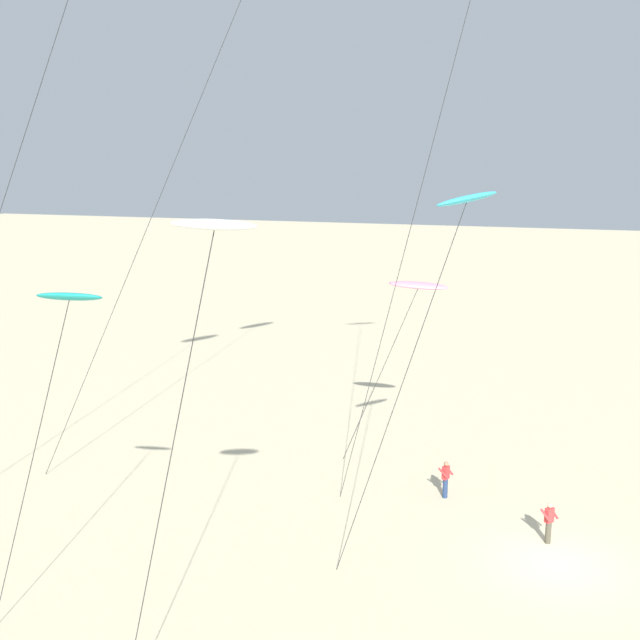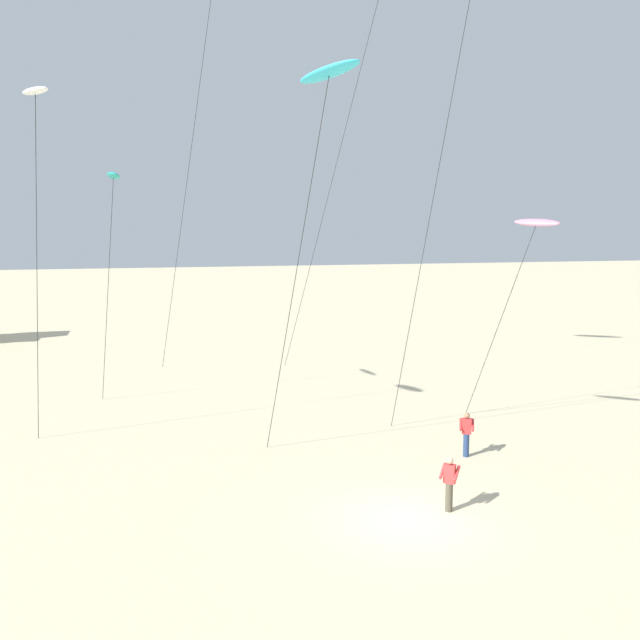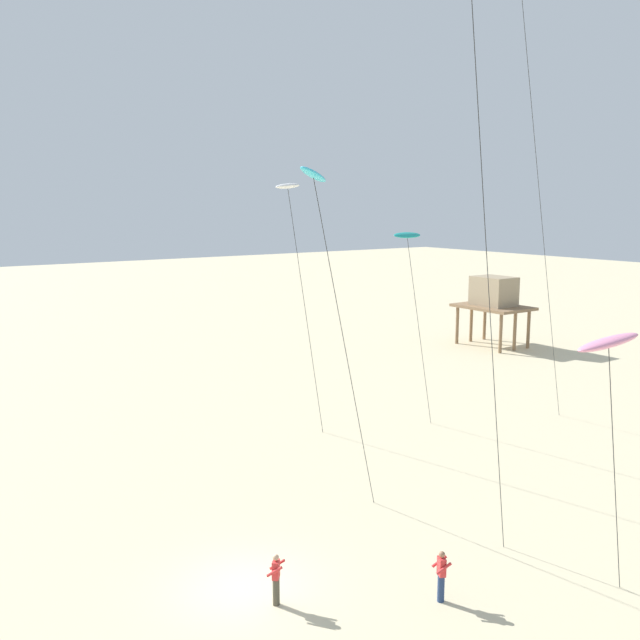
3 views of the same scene
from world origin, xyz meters
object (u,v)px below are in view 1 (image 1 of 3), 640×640
Objects in this scene: kite_pink at (418,286)px; kite_teal at (68,302)px; kite_flyer_nearest at (549,522)px; kite_flyer_middle at (446,478)px; kite_cyan at (465,204)px; kite_white at (213,232)px.

kite_teal reaches higher than kite_pink.
kite_teal reaches higher than kite_flyer_nearest.
kite_flyer_middle is at bearing 57.19° from kite_flyer_nearest.
kite_flyer_middle is at bearing -37.30° from kite_teal.
kite_teal is 0.80× the size of kite_cyan.
kite_pink is at bearing 17.57° from kite_cyan.
kite_pink is at bearing 43.89° from kite_flyer_nearest.
kite_flyer_nearest is at bearing -34.19° from kite_white.
kite_teal is at bearing 125.03° from kite_flyer_nearest.
kite_flyer_nearest is (9.68, -13.81, -9.65)m from kite_teal.
kite_pink is at bearing -5.38° from kite_white.
kite_white is at bearing 152.56° from kite_cyan.
kite_cyan is (-9.47, -3.00, 4.47)m from kite_pink.
kite_cyan is 12.96m from kite_flyer_nearest.
kite_white is (-18.61, 1.75, 4.32)m from kite_pink.
kite_teal is 12.73m from kite_cyan.
kite_flyer_middle is (2.78, 4.31, 0.00)m from kite_flyer_nearest.
kite_teal is 18.40m from kite_flyer_middle.
kite_pink is 0.65× the size of kite_cyan.
kite_flyer_nearest is at bearing -54.97° from kite_teal.
kite_flyer_nearest is 1.00× the size of kite_flyer_middle.
kite_flyer_middle is (12.46, -9.49, -9.65)m from kite_teal.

